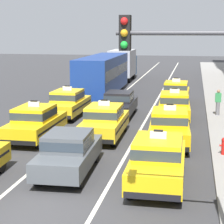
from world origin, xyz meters
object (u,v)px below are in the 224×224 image
object	(u,v)px
box_truck_left_fifth	(123,64)
fire_hydrant	(224,145)
taxi_right_second	(169,126)
traffic_light_pole	(200,98)
taxi_center_second	(105,121)
sedan_center_third	(119,103)
taxi_left_third	(68,103)
taxi_right_third	(174,106)
taxi_right_fourth	(176,92)
sedan_center_nearest	(69,151)
bus_left_fourth	(103,73)
taxi_left_second	(35,122)
taxi_right_nearest	(158,160)
pedestrian_by_storefront	(218,102)

from	to	relation	value
box_truck_left_fifth	fire_hydrant	bearing A→B (deg)	-71.68
taxi_right_second	traffic_light_pole	xyz separation A→B (m)	(1.18, -9.95, 2.94)
box_truck_left_fifth	fire_hydrant	xyz separation A→B (m)	(8.92, -26.95, -1.23)
taxi_center_second	sedan_center_third	xyz separation A→B (m)	(-0.22, 5.26, -0.03)
taxi_left_third	taxi_right_second	world-z (taller)	same
fire_hydrant	box_truck_left_fifth	bearing A→B (deg)	108.32
taxi_right_third	taxi_right_fourth	distance (m)	5.50
sedan_center_nearest	taxi_right_third	xyz separation A→B (m)	(3.37, 10.26, 0.03)
box_truck_left_fifth	taxi_center_second	distance (m)	24.95
taxi_center_second	sedan_center_third	bearing A→B (deg)	92.42
taxi_left_third	bus_left_fourth	size ratio (longest dim) A/B	0.41
sedan_center_nearest	sedan_center_third	xyz separation A→B (m)	(-0.02, 10.58, 0.00)
sedan_center_nearest	taxi_right_fourth	xyz separation A→B (m)	(3.22, 15.76, 0.03)
sedan_center_third	taxi_right_third	distance (m)	3.40
taxi_left_second	taxi_center_second	distance (m)	3.39
taxi_left_third	bus_left_fourth	world-z (taller)	bus_left_fourth
taxi_left_second	taxi_right_second	size ratio (longest dim) A/B	0.98
taxi_right_nearest	fire_hydrant	distance (m)	4.32
fire_hydrant	taxi_right_nearest	bearing A→B (deg)	-124.70
taxi_right_nearest	taxi_right_fourth	distance (m)	16.21
traffic_light_pole	taxi_left_second	bearing A→B (deg)	128.60
taxi_center_second	bus_left_fourth	bearing A→B (deg)	102.84
taxi_left_second	fire_hydrant	world-z (taller)	taxi_left_second
taxi_right_nearest	taxi_right_third	xyz separation A→B (m)	(0.02, 10.70, 0.00)
sedan_center_third	taxi_right_fourth	xyz separation A→B (m)	(3.23, 5.18, 0.03)
taxi_center_second	taxi_right_third	size ratio (longest dim) A/B	0.99
taxi_left_second	traffic_light_pole	size ratio (longest dim) A/B	0.82
fire_hydrant	taxi_right_fourth	bearing A→B (deg)	101.55
taxi_right_third	fire_hydrant	bearing A→B (deg)	-71.24
taxi_right_second	pedestrian_by_storefront	world-z (taller)	taxi_right_second
taxi_left_third	traffic_light_pole	world-z (taller)	traffic_light_pole
taxi_left_second	sedan_center_third	world-z (taller)	taxi_left_second
box_truck_left_fifth	taxi_right_fourth	size ratio (longest dim) A/B	1.53
taxi_center_second	taxi_right_second	xyz separation A→B (m)	(3.22, -0.57, 0.00)
taxi_right_second	bus_left_fourth	bearing A→B (deg)	113.82
taxi_right_second	taxi_right_third	bearing A→B (deg)	90.61
sedan_center_nearest	sedan_center_third	distance (m)	10.58
taxi_center_second	taxi_right_second	size ratio (longest dim) A/B	0.99
taxi_left_third	pedestrian_by_storefront	size ratio (longest dim) A/B	2.89
taxi_right_second	traffic_light_pole	world-z (taller)	traffic_light_pole
box_truck_left_fifth	sedan_center_third	xyz separation A→B (m)	(3.10, -19.46, -0.93)
sedan_center_third	taxi_center_second	bearing A→B (deg)	-87.58
bus_left_fourth	taxi_center_second	distance (m)	14.29
box_truck_left_fifth	pedestrian_by_storefront	distance (m)	20.58
bus_left_fourth	traffic_light_pole	world-z (taller)	traffic_light_pole
bus_left_fourth	fire_hydrant	distance (m)	18.41
taxi_left_second	fire_hydrant	xyz separation A→B (m)	(8.86, -1.31, -0.33)
taxi_right_second	sedan_center_nearest	bearing A→B (deg)	-125.81
taxi_right_fourth	fire_hydrant	world-z (taller)	taxi_right_fourth
taxi_right_third	fire_hydrant	xyz separation A→B (m)	(2.43, -7.17, -0.33)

